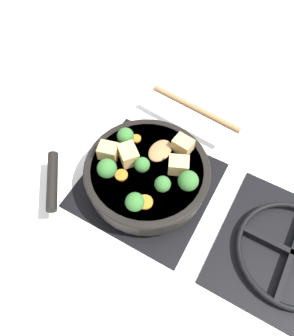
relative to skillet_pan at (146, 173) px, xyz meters
name	(u,v)px	position (x,y,z in m)	size (l,w,h in m)	color
ground_plane	(147,185)	(0.00, 0.00, -0.06)	(2.40, 2.40, 0.00)	white
front_burner_grate	(147,183)	(0.00, 0.00, -0.05)	(0.31, 0.31, 0.03)	black
rear_burner_grate	(291,254)	(0.00, 0.36, -0.05)	(0.31, 0.31, 0.03)	black
skillet_pan	(146,173)	(0.00, 0.00, 0.00)	(0.34, 0.37, 0.06)	black
wooden_spoon	(182,125)	(-0.15, 0.02, 0.03)	(0.22, 0.25, 0.02)	#A87A4C
tofu_cube_center_large	(127,156)	(0.00, -0.05, 0.04)	(0.05, 0.04, 0.04)	#DBB770
tofu_cube_near_handle	(108,151)	(0.01, -0.09, 0.04)	(0.04, 0.04, 0.04)	#DBB770
tofu_cube_east_chunk	(183,145)	(-0.09, 0.05, 0.04)	(0.04, 0.03, 0.03)	#DBB770
tofu_cube_west_chunk	(179,165)	(-0.03, 0.06, 0.04)	(0.04, 0.04, 0.04)	#DBB770
broccoli_floret_near_spoon	(126,136)	(-0.04, -0.08, 0.05)	(0.04, 0.04, 0.05)	#709956
broccoli_floret_center_top	(142,165)	(0.01, 0.00, 0.05)	(0.03, 0.03, 0.04)	#709956
broccoli_floret_east_rim	(163,184)	(0.03, 0.06, 0.05)	(0.04, 0.04, 0.04)	#709956
broccoli_floret_west_rim	(189,180)	(0.00, 0.10, 0.05)	(0.04, 0.04, 0.05)	#709956
broccoli_floret_north_edge	(135,202)	(0.10, 0.03, 0.05)	(0.04, 0.04, 0.05)	#709956
broccoli_floret_south_cluster	(107,169)	(0.06, -0.06, 0.05)	(0.04, 0.04, 0.05)	#709956
carrot_slice_orange_thin	(121,175)	(0.04, -0.04, 0.03)	(0.03, 0.03, 0.01)	orange
carrot_slice_near_center	(136,139)	(-0.06, -0.06, 0.03)	(0.02, 0.02, 0.01)	orange
carrot_slice_edge_slice	(145,202)	(0.08, 0.04, 0.03)	(0.03, 0.03, 0.01)	orange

